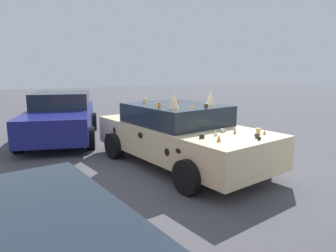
# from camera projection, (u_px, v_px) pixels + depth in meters

# --- Properties ---
(ground_plane) EXTENTS (60.00, 60.00, 0.00)m
(ground_plane) POSITION_uv_depth(u_px,v_px,m) (180.00, 164.00, 6.82)
(ground_plane) COLOR #47474C
(art_car_decorated) EXTENTS (4.62, 2.77, 1.65)m
(art_car_decorated) POSITION_uv_depth(u_px,v_px,m) (179.00, 134.00, 6.72)
(art_car_decorated) COLOR beige
(art_car_decorated) RESTS_ON ground
(parked_sedan_behind_right) EXTENTS (4.61, 2.69, 1.40)m
(parked_sedan_behind_right) POSITION_uv_depth(u_px,v_px,m) (61.00, 116.00, 9.17)
(parked_sedan_behind_right) COLOR navy
(parked_sedan_behind_right) RESTS_ON ground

